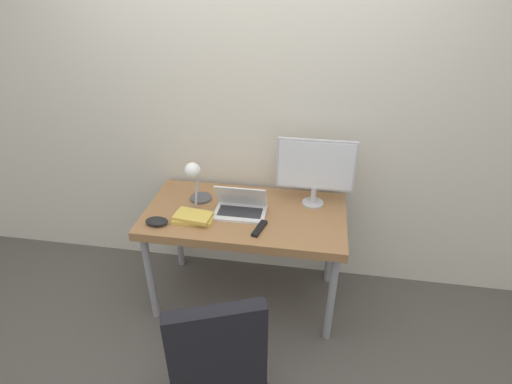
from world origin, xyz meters
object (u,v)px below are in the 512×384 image
at_px(book_stack, 193,217).
at_px(office_chair, 216,356).
at_px(monitor, 316,168).
at_px(game_controller, 157,221).
at_px(laptop, 240,207).
at_px(desk_lamp, 195,178).

bearing_deg(book_stack, office_chair, -67.07).
xyz_separation_m(monitor, game_controller, (-0.96, -0.40, -0.25)).
relative_size(laptop, desk_lamp, 0.98).
xyz_separation_m(monitor, office_chair, (-0.40, -1.13, -0.47)).
relative_size(monitor, office_chair, 0.50).
xyz_separation_m(desk_lamp, book_stack, (0.02, -0.17, -0.19)).
bearing_deg(office_chair, book_stack, 112.93).
height_order(office_chair, game_controller, office_chair).
relative_size(monitor, game_controller, 3.48).
bearing_deg(office_chair, monitor, 70.44).
bearing_deg(office_chair, desk_lamp, 110.54).
xyz_separation_m(monitor, desk_lamp, (-0.77, -0.16, -0.06)).
relative_size(monitor, book_stack, 1.97).
distance_m(laptop, office_chair, 0.97).
bearing_deg(office_chair, laptop, 93.69).
bearing_deg(game_controller, laptop, 22.74).
height_order(monitor, desk_lamp, monitor).
relative_size(desk_lamp, game_controller, 2.34).
xyz_separation_m(office_chair, game_controller, (-0.55, 0.73, 0.22)).
xyz_separation_m(desk_lamp, office_chair, (0.36, -0.97, -0.42)).
distance_m(laptop, desk_lamp, 0.35).
distance_m(office_chair, game_controller, 0.95).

